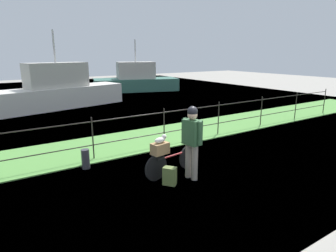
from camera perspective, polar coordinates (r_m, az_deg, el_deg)
The scene contains 12 objects.
ground_plane at distance 7.23m, azimuth 9.57°, elevation -8.71°, with size 60.00×60.00×0.00m, color gray.
grass_strip at distance 9.72m, azimuth -3.53°, elevation -2.39°, with size 27.00×2.40×0.03m, color #569342.
harbor_water at distance 17.78m, azimuth -17.85°, elevation 4.54°, with size 30.00×30.00×0.00m, color #426684.
iron_fence at distance 8.82m, azimuth -0.78°, elevation 0.38°, with size 18.04×0.04×1.16m.
bicycle_main at distance 6.81m, azimuth 0.88°, elevation -7.04°, with size 1.64×0.31×0.61m.
wooden_crate at distance 6.43m, azimuth -1.60°, elevation -4.46°, with size 0.39×0.24×0.25m, color #A87F51.
terrier_dog at distance 6.38m, azimuth -1.45°, elevation -2.68°, with size 0.32×0.18×0.18m.
cyclist_person at distance 6.40m, azimuth 4.77°, elevation -2.06°, with size 0.32×0.54×1.68m.
backpack_on_paving at distance 6.35m, azimuth 0.33°, elevation -9.87°, with size 0.28×0.18×0.40m, color olive.
mooring_bollard at distance 7.46m, azimuth -16.02°, elevation -6.30°, with size 0.20×0.20×0.49m, color #38383D.
moored_boat_near at distance 22.17m, azimuth -6.36°, elevation 8.96°, with size 6.57×3.87×3.75m.
moored_boat_mid at distance 16.10m, azimuth -20.94°, elevation 6.38°, with size 7.13×3.17×3.92m.
Camera 1 is at (-4.58, -4.84, 2.80)m, focal length 30.76 mm.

